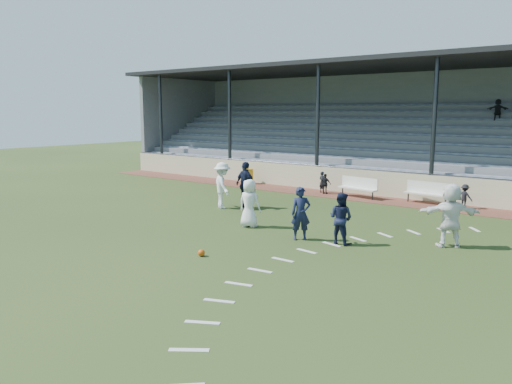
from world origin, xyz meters
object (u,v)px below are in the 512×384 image
at_px(bench_left, 359,186).
at_px(bench_right, 428,191).
at_px(football, 201,253).
at_px(player_navy_lead, 301,214).
at_px(player_white_lead, 249,203).
at_px(trash_bin, 249,176).

relative_size(bench_left, bench_right, 1.01).
bearing_deg(football, bench_left, 94.09).
bearing_deg(football, player_navy_lead, 69.54).
distance_m(player_white_lead, player_navy_lead, 2.44).
height_order(player_white_lead, player_navy_lead, player_white_lead).
xyz_separation_m(trash_bin, football, (7.78, -11.98, -0.34)).
bearing_deg(player_white_lead, bench_right, -120.32).
xyz_separation_m(football, player_white_lead, (-1.18, 3.69, 0.75)).
distance_m(bench_right, trash_bin, 10.09).
xyz_separation_m(bench_left, player_navy_lead, (2.05, -8.33, 0.27)).
xyz_separation_m(bench_right, trash_bin, (-10.09, -0.03, -0.14)).
xyz_separation_m(football, player_navy_lead, (1.22, 3.28, 0.75)).
bearing_deg(football, player_white_lead, 107.70).
bearing_deg(bench_right, trash_bin, -175.58).
bearing_deg(player_white_lead, player_navy_lead, 162.69).
bearing_deg(football, bench_right, 79.11).
bearing_deg(trash_bin, bench_left, -3.07).
xyz_separation_m(bench_right, player_navy_lead, (-1.09, -8.74, 0.27)).
bearing_deg(bench_left, player_navy_lead, -66.99).
bearing_deg(football, trash_bin, 122.98).
relative_size(trash_bin, player_white_lead, 0.49).
relative_size(player_white_lead, player_navy_lead, 1.00).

